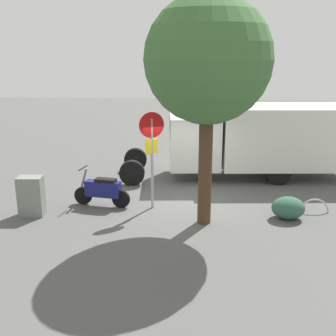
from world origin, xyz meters
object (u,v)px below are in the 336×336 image
at_px(stop_sign, 152,145).
at_px(street_tree, 208,61).
at_px(motorcycle, 103,190).
at_px(box_truck_near, 258,137).
at_px(bike_rack_hoop, 314,212).
at_px(utility_cabinet, 31,196).

relative_size(stop_sign, street_tree, 0.49).
bearing_deg(street_tree, motorcycle, -20.61).
xyz_separation_m(box_truck_near, street_tree, (2.15, 4.46, 2.85)).
xyz_separation_m(stop_sign, bike_rack_hoop, (-4.85, 0.18, -1.96)).
bearing_deg(street_tree, bike_rack_hoop, -165.00).
distance_m(street_tree, bike_rack_hoop, 5.58).
distance_m(box_truck_near, stop_sign, 5.02).
bearing_deg(bike_rack_hoop, street_tree, 15.00).
bearing_deg(utility_cabinet, motorcycle, -157.23).
bearing_deg(motorcycle, bike_rack_hoop, -170.77).
bearing_deg(stop_sign, street_tree, 145.03).
bearing_deg(motorcycle, street_tree, 170.96).
bearing_deg(box_truck_near, street_tree, 61.30).
xyz_separation_m(motorcycle, stop_sign, (-1.54, 0.08, 1.44)).
height_order(box_truck_near, street_tree, street_tree).
xyz_separation_m(motorcycle, bike_rack_hoop, (-6.39, 0.26, -0.52)).
bearing_deg(street_tree, utility_cabinet, -3.94).
distance_m(box_truck_near, bike_rack_hoop, 4.05).
distance_m(box_truck_near, motorcycle, 6.26).
xyz_separation_m(utility_cabinet, bike_rack_hoop, (-8.31, -0.55, -0.58)).
height_order(stop_sign, utility_cabinet, stop_sign).
distance_m(box_truck_near, street_tree, 5.71).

